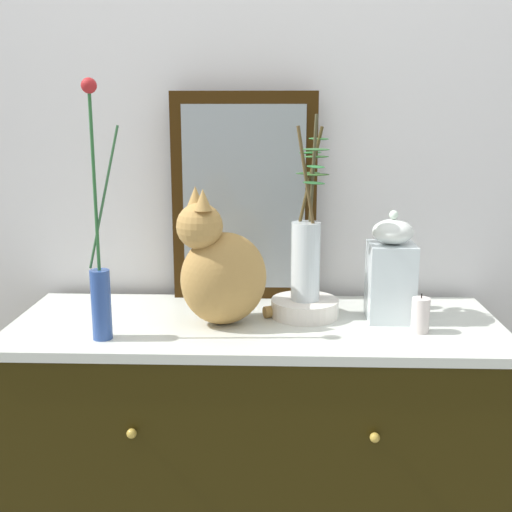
% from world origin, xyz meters
% --- Properties ---
extents(wall_back, '(4.40, 0.08, 2.60)m').
position_xyz_m(wall_back, '(0.00, 0.32, 1.30)').
color(wall_back, silver).
rests_on(wall_back, ground_plane).
extents(sideboard, '(1.31, 0.51, 0.90)m').
position_xyz_m(sideboard, '(0.00, -0.00, 0.45)').
color(sideboard, black).
rests_on(sideboard, ground_plane).
extents(mirror_leaning, '(0.42, 0.03, 0.61)m').
position_xyz_m(mirror_leaning, '(-0.04, 0.23, 1.21)').
color(mirror_leaning, black).
rests_on(mirror_leaning, sideboard).
extents(cat_sitting, '(0.44, 0.27, 0.36)m').
position_xyz_m(cat_sitting, '(-0.09, -0.02, 1.05)').
color(cat_sitting, '#AC8043').
rests_on(cat_sitting, sideboard).
extents(vase_slim_green, '(0.09, 0.05, 0.63)m').
position_xyz_m(vase_slim_green, '(-0.37, -0.15, 1.06)').
color(vase_slim_green, '#2C4990').
rests_on(vase_slim_green, sideboard).
extents(bowl_porcelain, '(0.19, 0.19, 0.05)m').
position_xyz_m(bowl_porcelain, '(0.13, 0.05, 0.93)').
color(bowl_porcelain, white).
rests_on(bowl_porcelain, sideboard).
extents(vase_glass_clear, '(0.11, 0.20, 0.50)m').
position_xyz_m(vase_glass_clear, '(0.13, 0.05, 1.09)').
color(vase_glass_clear, silver).
rests_on(vase_glass_clear, bowl_porcelain).
extents(jar_lidded_porcelain, '(0.12, 0.12, 0.30)m').
position_xyz_m(jar_lidded_porcelain, '(0.36, 0.03, 1.03)').
color(jar_lidded_porcelain, white).
rests_on(jar_lidded_porcelain, sideboard).
extents(candle_pillar, '(0.05, 0.05, 0.10)m').
position_xyz_m(candle_pillar, '(0.42, -0.07, 0.95)').
color(candle_pillar, silver).
rests_on(candle_pillar, sideboard).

